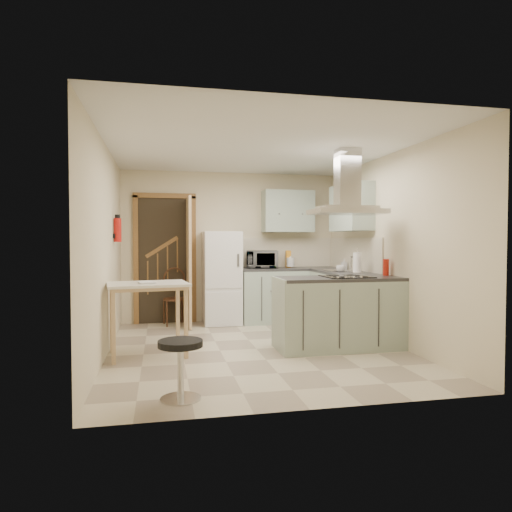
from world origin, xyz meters
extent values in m
plane|color=beige|center=(0.00, 0.00, 0.00)|extent=(4.20, 4.20, 0.00)
plane|color=silver|center=(0.00, 0.00, 2.50)|extent=(4.20, 4.20, 0.00)
plane|color=beige|center=(0.00, 2.10, 1.25)|extent=(3.60, 0.00, 3.60)
plane|color=beige|center=(-1.80, 0.00, 1.25)|extent=(0.00, 4.20, 4.20)
plane|color=beige|center=(1.80, 0.00, 1.25)|extent=(0.00, 4.20, 4.20)
cube|color=brown|center=(-1.10, 2.07, 1.05)|extent=(1.10, 0.12, 2.10)
cube|color=white|center=(-0.20, 1.80, 0.75)|extent=(0.60, 0.60, 1.50)
cube|color=#9EB2A0|center=(0.66, 1.80, 0.45)|extent=(1.08, 0.60, 0.90)
cube|color=#9EB2A0|center=(1.50, 1.12, 0.45)|extent=(0.60, 1.95, 0.90)
cube|color=beige|center=(0.96, 2.09, 1.15)|extent=(1.68, 0.02, 0.50)
cube|color=#9EB2A0|center=(0.95, 1.93, 1.85)|extent=(0.85, 0.35, 0.70)
cube|color=#9EB2A0|center=(1.62, 0.85, 1.85)|extent=(0.35, 0.90, 0.70)
cube|color=#9EB2A0|center=(1.02, -0.18, 0.45)|extent=(1.55, 0.65, 0.90)
cube|color=black|center=(1.12, -0.18, 0.91)|extent=(0.58, 0.50, 0.01)
cube|color=silver|center=(1.12, -0.18, 1.72)|extent=(0.90, 0.55, 0.10)
cube|color=silver|center=(1.50, 0.95, 0.91)|extent=(0.45, 0.40, 0.01)
cylinder|color=#B2140F|center=(-1.74, 0.90, 1.50)|extent=(0.10, 0.10, 0.32)
cube|color=tan|center=(-1.32, -0.06, 0.43)|extent=(1.00, 0.80, 0.86)
cube|color=#4F201A|center=(-0.96, 1.86, 0.42)|extent=(0.42, 0.42, 0.83)
cylinder|color=black|center=(-1.01, -1.64, 0.26)|extent=(0.49, 0.49, 0.51)
imported|color=black|center=(0.49, 1.86, 1.04)|extent=(0.57, 0.44, 0.29)
cylinder|color=silver|center=(0.96, 1.79, 1.00)|extent=(0.16, 0.16, 0.19)
cube|color=orange|center=(0.95, 1.89, 1.04)|extent=(0.11, 0.20, 0.29)
imported|color=silver|center=(1.70, 1.27, 0.98)|extent=(0.08, 0.09, 0.16)
cylinder|color=white|center=(1.56, 0.47, 1.05)|extent=(0.15, 0.15, 0.30)
imported|color=silver|center=(1.39, 0.66, 0.95)|extent=(0.13, 0.13, 0.10)
cylinder|color=red|center=(1.72, -0.06, 1.01)|extent=(0.10, 0.10, 0.22)
imported|color=#A85238|center=(-1.42, -0.13, 0.92)|extent=(0.23, 0.28, 0.11)
camera|label=1|loc=(-1.16, -5.55, 1.36)|focal=32.00mm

